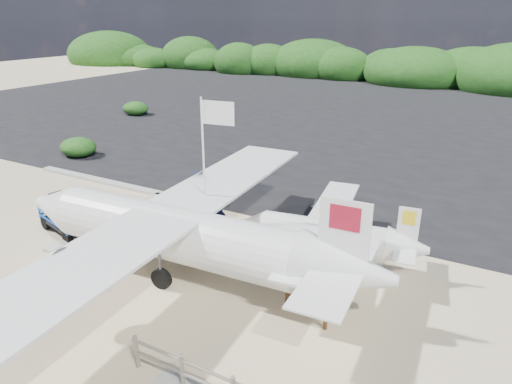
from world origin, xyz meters
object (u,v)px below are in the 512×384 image
Objects in this scene: flagpole at (208,256)px; signboard at (305,318)px; crew_b at (218,227)px; crew_c at (218,220)px; baggage_cart at (70,232)px; aircraft_small at (277,93)px; crew_a at (198,188)px.

signboard is at bearing -20.14° from flagpole.
crew_c is (-0.35, 0.51, 0.03)m from crew_b.
signboard is (4.88, -1.79, 0.00)m from flagpole.
crew_b is at bearing 95.71° from flagpole.
baggage_cart is 1.65× the size of signboard.
crew_c is 38.27m from aircraft_small.
crew_a is 34.70m from aircraft_small.
flagpole is at bearing 144.54° from crew_a.
signboard is 6.29m from crew_c.
aircraft_small is at bearing -68.40° from crew_c.
flagpole is 5.41m from crew_a.
baggage_cart is 1.65× the size of crew_c.
signboard is 5.73m from crew_b.
signboard is 1.00× the size of crew_c.
baggage_cart is at bearing 94.47° from aircraft_small.
flagpole reaches higher than crew_a.
aircraft_small reaches higher than signboard.
aircraft_small is (-14.70, 35.32, -0.87)m from crew_c.
flagpole is 0.85× the size of aircraft_small.
crew_a reaches higher than aircraft_small.
crew_a is (3.10, 5.23, 0.87)m from baggage_cart.
crew_b reaches higher than aircraft_small.
baggage_cart is 6.58m from flagpole.
crew_b is 0.23× the size of aircraft_small.
crew_c is at bearing -62.28° from crew_b.
crew_c is (-5.33, 3.24, 0.87)m from signboard.
signboard is 0.24× the size of aircraft_small.
baggage_cart is 0.46× the size of flagpole.
crew_a is 0.24× the size of aircraft_small.
crew_c is at bearing 152.84° from crew_a.
baggage_cart is at bearing 11.07° from crew_b.
baggage_cart is 0.39× the size of aircraft_small.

